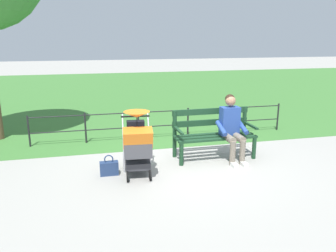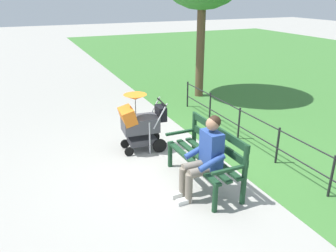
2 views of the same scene
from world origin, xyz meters
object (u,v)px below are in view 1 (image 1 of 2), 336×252
object	(u,v)px
handbag	(109,168)
park_bench	(213,131)
stroller	(137,142)
person_on_bench	(232,126)

from	to	relation	value
handbag	park_bench	bearing A→B (deg)	-167.00
stroller	handbag	xyz separation A→B (m)	(0.49, -0.10, -0.47)
park_bench	handbag	bearing A→B (deg)	13.00
person_on_bench	handbag	bearing A→B (deg)	6.23
park_bench	person_on_bench	xyz separation A→B (m)	(-0.29, 0.22, 0.15)
park_bench	person_on_bench	distance (m)	0.40
park_bench	stroller	bearing A→B (deg)	20.12
person_on_bench	handbag	world-z (taller)	person_on_bench
stroller	handbag	world-z (taller)	stroller
park_bench	handbag	xyz separation A→B (m)	(2.09, 0.48, -0.40)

